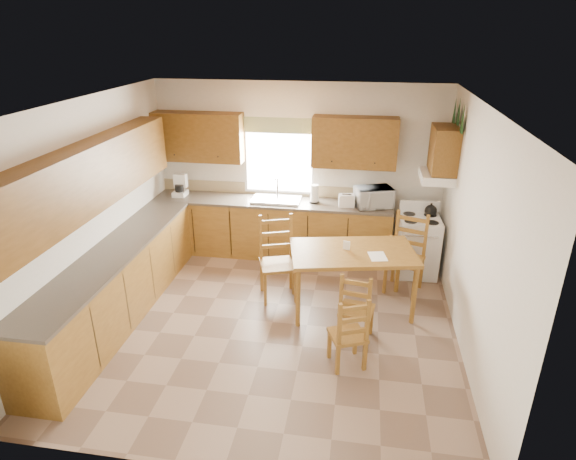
# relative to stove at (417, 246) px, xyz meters

# --- Properties ---
(floor) EXTENTS (4.50, 4.50, 0.00)m
(floor) POSITION_rel_stove_xyz_m (-1.88, -1.65, -0.43)
(floor) COLOR #846B5A
(floor) RESTS_ON ground
(ceiling) EXTENTS (4.50, 4.50, 0.00)m
(ceiling) POSITION_rel_stove_xyz_m (-1.88, -1.65, 2.27)
(ceiling) COLOR brown
(ceiling) RESTS_ON floor
(wall_left) EXTENTS (4.50, 4.50, 0.00)m
(wall_left) POSITION_rel_stove_xyz_m (-4.13, -1.65, 0.92)
(wall_left) COLOR silver
(wall_left) RESTS_ON floor
(wall_right) EXTENTS (4.50, 4.50, 0.00)m
(wall_right) POSITION_rel_stove_xyz_m (0.37, -1.65, 0.92)
(wall_right) COLOR silver
(wall_right) RESTS_ON floor
(wall_back) EXTENTS (4.50, 4.50, 0.00)m
(wall_back) POSITION_rel_stove_xyz_m (-1.88, 0.60, 0.92)
(wall_back) COLOR silver
(wall_back) RESTS_ON floor
(wall_front) EXTENTS (4.50, 4.50, 0.00)m
(wall_front) POSITION_rel_stove_xyz_m (-1.88, -3.90, 0.92)
(wall_front) COLOR silver
(wall_front) RESTS_ON floor
(lower_cab_back) EXTENTS (3.75, 0.60, 0.88)m
(lower_cab_back) POSITION_rel_stove_xyz_m (-2.25, 0.30, 0.01)
(lower_cab_back) COLOR brown
(lower_cab_back) RESTS_ON floor
(lower_cab_left) EXTENTS (0.60, 3.60, 0.88)m
(lower_cab_left) POSITION_rel_stove_xyz_m (-3.83, -1.80, 0.01)
(lower_cab_left) COLOR brown
(lower_cab_left) RESTS_ON floor
(counter_back) EXTENTS (3.75, 0.63, 0.04)m
(counter_back) POSITION_rel_stove_xyz_m (-2.25, 0.30, 0.47)
(counter_back) COLOR #4E453C
(counter_back) RESTS_ON lower_cab_back
(counter_left) EXTENTS (0.63, 3.60, 0.04)m
(counter_left) POSITION_rel_stove_xyz_m (-3.83, -1.80, 0.47)
(counter_left) COLOR #4E453C
(counter_left) RESTS_ON lower_cab_left
(backsplash) EXTENTS (3.75, 0.01, 0.18)m
(backsplash) POSITION_rel_stove_xyz_m (-2.25, 0.59, 0.58)
(backsplash) COLOR #9C8963
(backsplash) RESTS_ON counter_back
(upper_cab_back_left) EXTENTS (1.41, 0.33, 0.75)m
(upper_cab_back_left) POSITION_rel_stove_xyz_m (-3.43, 0.44, 1.43)
(upper_cab_back_left) COLOR brown
(upper_cab_back_left) RESTS_ON wall_back
(upper_cab_back_right) EXTENTS (1.25, 0.33, 0.75)m
(upper_cab_back_right) POSITION_rel_stove_xyz_m (-1.02, 0.44, 1.43)
(upper_cab_back_right) COLOR brown
(upper_cab_back_right) RESTS_ON wall_back
(upper_cab_left) EXTENTS (0.33, 3.60, 0.75)m
(upper_cab_left) POSITION_rel_stove_xyz_m (-3.96, -1.80, 1.43)
(upper_cab_left) COLOR brown
(upper_cab_left) RESTS_ON wall_left
(upper_cab_stove) EXTENTS (0.33, 0.62, 0.62)m
(upper_cab_stove) POSITION_rel_stove_xyz_m (0.20, 0.00, 1.47)
(upper_cab_stove) COLOR brown
(upper_cab_stove) RESTS_ON wall_right
(range_hood) EXTENTS (0.44, 0.62, 0.12)m
(range_hood) POSITION_rel_stove_xyz_m (0.15, 0.00, 1.09)
(range_hood) COLOR silver
(range_hood) RESTS_ON wall_right
(window_frame) EXTENTS (1.13, 0.02, 1.18)m
(window_frame) POSITION_rel_stove_xyz_m (-2.18, 0.57, 1.12)
(window_frame) COLOR silver
(window_frame) RESTS_ON wall_back
(window_pane) EXTENTS (1.05, 0.01, 1.10)m
(window_pane) POSITION_rel_stove_xyz_m (-2.18, 0.57, 1.12)
(window_pane) COLOR white
(window_pane) RESTS_ON wall_back
(window_valance) EXTENTS (1.19, 0.01, 0.24)m
(window_valance) POSITION_rel_stove_xyz_m (-2.18, 0.54, 1.62)
(window_valance) COLOR #416230
(window_valance) RESTS_ON wall_back
(sink_basin) EXTENTS (0.75, 0.45, 0.04)m
(sink_basin) POSITION_rel_stove_xyz_m (-2.18, 0.30, 0.51)
(sink_basin) COLOR silver
(sink_basin) RESTS_ON counter_back
(pine_decal_a) EXTENTS (0.22, 0.22, 0.36)m
(pine_decal_a) POSITION_rel_stove_xyz_m (0.33, -0.32, 1.95)
(pine_decal_a) COLOR #173819
(pine_decal_a) RESTS_ON wall_right
(pine_decal_b) EXTENTS (0.22, 0.22, 0.36)m
(pine_decal_b) POSITION_rel_stove_xyz_m (0.33, 0.00, 1.99)
(pine_decal_b) COLOR #173819
(pine_decal_b) RESTS_ON wall_right
(pine_decal_c) EXTENTS (0.22, 0.22, 0.36)m
(pine_decal_c) POSITION_rel_stove_xyz_m (0.33, 0.32, 1.95)
(pine_decal_c) COLOR #173819
(pine_decal_c) RESTS_ON wall_right
(stove) EXTENTS (0.60, 0.62, 0.86)m
(stove) POSITION_rel_stove_xyz_m (0.00, 0.00, 0.00)
(stove) COLOR silver
(stove) RESTS_ON floor
(coffeemaker) EXTENTS (0.21, 0.24, 0.30)m
(coffeemaker) POSITION_rel_stove_xyz_m (-3.75, 0.29, 0.64)
(coffeemaker) COLOR silver
(coffeemaker) RESTS_ON counter_back
(paper_towel) EXTENTS (0.15, 0.15, 0.28)m
(paper_towel) POSITION_rel_stove_xyz_m (-1.58, 0.32, 0.63)
(paper_towel) COLOR white
(paper_towel) RESTS_ON counter_back
(toaster) EXTENTS (0.25, 0.18, 0.19)m
(toaster) POSITION_rel_stove_xyz_m (-1.09, 0.22, 0.58)
(toaster) COLOR silver
(toaster) RESTS_ON counter_back
(microwave) EXTENTS (0.59, 0.51, 0.30)m
(microwave) POSITION_rel_stove_xyz_m (-0.69, 0.28, 0.64)
(microwave) COLOR silver
(microwave) RESTS_ON counter_back
(dining_table) EXTENTS (1.70, 1.19, 0.83)m
(dining_table) POSITION_rel_stove_xyz_m (-0.93, -1.15, -0.01)
(dining_table) COLOR brown
(dining_table) RESTS_ON floor
(chair_near_left) EXTENTS (0.47, 0.46, 0.87)m
(chair_near_left) POSITION_rel_stove_xyz_m (-0.92, -2.31, 0.01)
(chair_near_left) COLOR brown
(chair_near_left) RESTS_ON floor
(chair_near_right) EXTENTS (0.44, 0.42, 0.91)m
(chair_near_right) POSITION_rel_stove_xyz_m (-0.84, -1.82, 0.02)
(chair_near_right) COLOR brown
(chair_near_right) RESTS_ON floor
(chair_far_left) EXTENTS (0.60, 0.58, 1.13)m
(chair_far_left) POSITION_rel_stove_xyz_m (-1.92, -1.02, 0.13)
(chair_far_left) COLOR brown
(chair_far_left) RESTS_ON floor
(chair_far_right) EXTENTS (0.58, 0.57, 1.10)m
(chair_far_right) POSITION_rel_stove_xyz_m (-0.22, -0.58, 0.12)
(chair_far_right) COLOR brown
(chair_far_right) RESTS_ON floor
(table_paper) EXTENTS (0.26, 0.31, 0.00)m
(table_paper) POSITION_rel_stove_xyz_m (-0.63, -1.26, 0.40)
(table_paper) COLOR white
(table_paper) RESTS_ON dining_table
(table_card) EXTENTS (0.09, 0.05, 0.12)m
(table_card) POSITION_rel_stove_xyz_m (-1.02, -1.13, 0.46)
(table_card) COLOR white
(table_card) RESTS_ON dining_table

